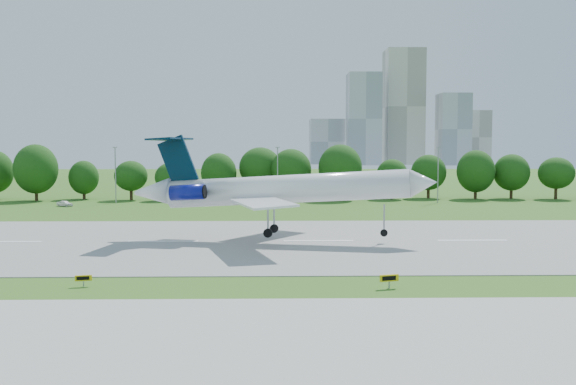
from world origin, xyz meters
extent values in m
plane|color=#2C5E18|center=(0.00, 0.00, 0.00)|extent=(600.00, 600.00, 0.00)
cube|color=gray|center=(0.00, 25.00, 0.04)|extent=(400.00, 45.00, 0.08)
cube|color=#ADADA8|center=(0.00, -18.00, 0.04)|extent=(400.00, 23.00, 0.08)
cylinder|color=#382314|center=(-20.00, 92.00, 1.80)|extent=(0.70, 0.70, 3.60)
sphere|color=#113B0E|center=(-20.00, 92.00, 6.20)|extent=(8.40, 8.40, 8.40)
cylinder|color=#382314|center=(20.00, 92.00, 1.80)|extent=(0.70, 0.70, 3.60)
sphere|color=#113B0E|center=(20.00, 92.00, 6.20)|extent=(8.40, 8.40, 8.40)
cylinder|color=#382314|center=(60.00, 92.00, 1.80)|extent=(0.70, 0.70, 3.60)
sphere|color=#113B0E|center=(60.00, 92.00, 6.20)|extent=(8.40, 8.40, 8.40)
cylinder|color=gray|center=(-20.00, 82.00, 6.00)|extent=(0.24, 0.24, 12.00)
cube|color=gray|center=(-20.00, 82.00, 12.10)|extent=(0.90, 0.25, 0.18)
cylinder|color=gray|center=(15.00, 82.00, 6.00)|extent=(0.24, 0.24, 12.00)
cube|color=gray|center=(15.00, 82.00, 12.10)|extent=(0.90, 0.25, 0.18)
cylinder|color=gray|center=(50.00, 82.00, 6.00)|extent=(0.24, 0.24, 12.00)
cube|color=gray|center=(50.00, 82.00, 12.10)|extent=(0.90, 0.25, 0.18)
cube|color=#B2B2B7|center=(75.00, 380.00, 31.00)|extent=(22.00, 22.00, 62.00)
cube|color=beige|center=(105.00, 395.00, 40.00)|extent=(26.00, 26.00, 80.00)
cube|color=#B2B2B7|center=(135.00, 375.00, 24.00)|extent=(20.00, 20.00, 48.00)
cube|color=beige|center=(158.00, 400.00, 19.00)|extent=(18.00, 18.00, 38.00)
cube|color=#B2B2B7|center=(52.00, 405.00, 16.00)|extent=(24.00, 24.00, 32.00)
cylinder|color=white|center=(15.92, 25.00, 6.79)|extent=(31.25, 8.87, 5.33)
cone|color=white|center=(32.79, 22.08, 7.74)|extent=(4.06, 4.15, 3.79)
cone|color=white|center=(-1.76, 28.07, 6.20)|extent=(5.68, 4.43, 3.88)
cube|color=white|center=(12.86, 18.20, 5.65)|extent=(8.49, 14.29, 0.54)
cube|color=white|center=(15.32, 32.43, 5.65)|extent=(11.89, 13.95, 0.54)
cube|color=#041E31|center=(1.70, 27.47, 10.26)|extent=(5.51, 1.45, 7.04)
cube|color=#041E31|center=(0.68, 27.64, 13.19)|extent=(4.93, 10.22, 0.41)
cylinder|color=navy|center=(3.27, 24.47, 6.41)|extent=(4.70, 2.69, 2.20)
cylinder|color=navy|center=(4.19, 29.76, 6.41)|extent=(4.70, 2.69, 2.20)
cylinder|color=gray|center=(28.11, 22.89, 3.18)|extent=(0.21, 0.21, 3.61)
cylinder|color=black|center=(28.11, 22.89, 1.37)|extent=(0.97, 0.46, 0.93)
cylinder|color=gray|center=(13.50, 23.12, 3.18)|extent=(0.25, 0.25, 3.61)
cylinder|color=black|center=(13.50, 23.12, 1.37)|extent=(1.20, 0.65, 1.13)
cylinder|color=gray|center=(14.28, 27.59, 3.18)|extent=(0.25, 0.25, 3.61)
cylinder|color=black|center=(14.28, 27.59, 1.37)|extent=(1.20, 0.65, 1.13)
cube|color=gray|center=(-2.33, -1.38, 0.31)|extent=(0.11, 0.11, 0.63)
cube|color=#DEB80B|center=(-2.33, -1.38, 0.76)|extent=(1.43, 0.45, 0.49)
cube|color=black|center=(-2.31, -1.48, 0.76)|extent=(1.05, 0.24, 0.31)
cube|color=gray|center=(24.20, -2.65, 0.37)|extent=(0.13, 0.13, 0.75)
cube|color=#DEB80B|center=(24.20, -2.65, 0.91)|extent=(1.70, 0.64, 0.59)
cube|color=black|center=(24.23, -2.76, 0.91)|extent=(1.24, 0.36, 0.37)
imported|color=white|center=(-28.73, 74.93, 0.62)|extent=(3.87, 3.07, 1.24)
camera|label=1|loc=(14.35, -56.89, 12.15)|focal=40.00mm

